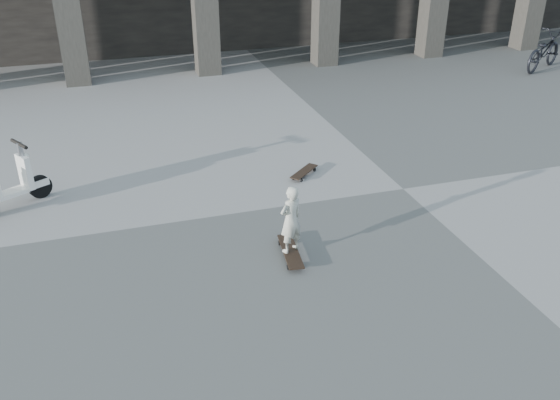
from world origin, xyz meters
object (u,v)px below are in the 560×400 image
object	(u,v)px
child	(291,220)
longboard	(290,252)
bicycle	(544,51)
skateboard_spare	(304,172)

from	to	relation	value
child	longboard	bearing A→B (deg)	-23.97
bicycle	skateboard_spare	bearing A→B (deg)	89.11
longboard	bicycle	bearing A→B (deg)	-46.96
longboard	skateboard_spare	distance (m)	2.74
longboard	skateboard_spare	xyz separation A→B (m)	(1.09, 2.52, -0.01)
longboard	child	world-z (taller)	child
longboard	child	distance (m)	0.52
bicycle	longboard	bearing A→B (deg)	96.80
skateboard_spare	child	xyz separation A→B (m)	(-1.09, -2.52, 0.53)
longboard	child	xyz separation A→B (m)	(0.00, 0.00, 0.52)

